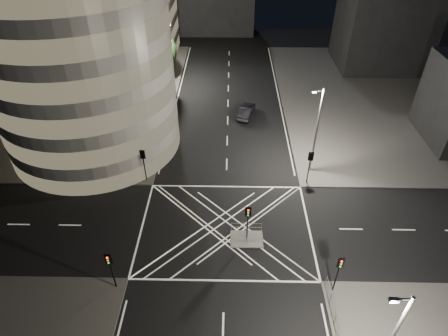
{
  "coord_description": "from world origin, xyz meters",
  "views": [
    {
      "loc": [
        0.35,
        -24.8,
        26.49
      ],
      "look_at": [
        -0.23,
        5.42,
        3.0
      ],
      "focal_mm": 30.0,
      "sensor_mm": 36.0,
      "label": 1
    }
  ],
  "objects_px": {
    "traffic_signal_nl": "(110,265)",
    "central_island": "(247,239)",
    "traffic_signal_nr": "(339,268)",
    "street_lamp_left_near": "(143,113)",
    "street_lamp_right_far": "(316,129)",
    "traffic_signal_fr": "(310,162)",
    "sedan": "(246,111)",
    "traffic_signal_island": "(248,217)",
    "street_lamp_left_far": "(166,54)",
    "traffic_signal_fl": "(143,160)"
  },
  "relations": [
    {
      "from": "traffic_signal_nl",
      "to": "central_island",
      "type": "bearing_deg",
      "value": 26.14
    },
    {
      "from": "street_lamp_right_far",
      "to": "sedan",
      "type": "bearing_deg",
      "value": 119.21
    },
    {
      "from": "traffic_signal_fl",
      "to": "sedan",
      "type": "xyz_separation_m",
      "value": [
        11.38,
        14.46,
        -2.12
      ]
    },
    {
      "from": "traffic_signal_island",
      "to": "street_lamp_right_far",
      "type": "distance_m",
      "value": 13.13
    },
    {
      "from": "traffic_signal_island",
      "to": "street_lamp_right_far",
      "type": "relative_size",
      "value": 0.4
    },
    {
      "from": "traffic_signal_nr",
      "to": "traffic_signal_island",
      "type": "distance_m",
      "value": 8.62
    },
    {
      "from": "central_island",
      "to": "traffic_signal_nr",
      "type": "relative_size",
      "value": 0.75
    },
    {
      "from": "traffic_signal_island",
      "to": "street_lamp_right_far",
      "type": "xyz_separation_m",
      "value": [
        7.44,
        10.5,
        2.63
      ]
    },
    {
      "from": "traffic_signal_fl",
      "to": "traffic_signal_nr",
      "type": "distance_m",
      "value": 22.24
    },
    {
      "from": "street_lamp_left_near",
      "to": "street_lamp_right_far",
      "type": "relative_size",
      "value": 1.0
    },
    {
      "from": "street_lamp_left_near",
      "to": "street_lamp_left_far",
      "type": "xyz_separation_m",
      "value": [
        0.0,
        18.0,
        0.0
      ]
    },
    {
      "from": "traffic_signal_nr",
      "to": "street_lamp_left_near",
      "type": "xyz_separation_m",
      "value": [
        -18.24,
        18.8,
        2.63
      ]
    },
    {
      "from": "central_island",
      "to": "sedan",
      "type": "xyz_separation_m",
      "value": [
        0.58,
        22.76,
        0.72
      ]
    },
    {
      "from": "traffic_signal_fl",
      "to": "traffic_signal_nl",
      "type": "relative_size",
      "value": 1.0
    },
    {
      "from": "street_lamp_left_near",
      "to": "traffic_signal_fr",
      "type": "bearing_deg",
      "value": -15.92
    },
    {
      "from": "traffic_signal_fl",
      "to": "street_lamp_left_near",
      "type": "distance_m",
      "value": 5.86
    },
    {
      "from": "traffic_signal_island",
      "to": "street_lamp_left_near",
      "type": "height_order",
      "value": "street_lamp_left_near"
    },
    {
      "from": "traffic_signal_fr",
      "to": "traffic_signal_island",
      "type": "relative_size",
      "value": 1.0
    },
    {
      "from": "central_island",
      "to": "street_lamp_right_far",
      "type": "height_order",
      "value": "street_lamp_right_far"
    },
    {
      "from": "street_lamp_left_far",
      "to": "traffic_signal_nr",
      "type": "bearing_deg",
      "value": -63.64
    },
    {
      "from": "traffic_signal_island",
      "to": "street_lamp_left_far",
      "type": "xyz_separation_m",
      "value": [
        -11.44,
        31.5,
        2.63
      ]
    },
    {
      "from": "traffic_signal_nr",
      "to": "sedan",
      "type": "height_order",
      "value": "traffic_signal_nr"
    },
    {
      "from": "traffic_signal_fl",
      "to": "sedan",
      "type": "distance_m",
      "value": 18.52
    },
    {
      "from": "traffic_signal_island",
      "to": "street_lamp_left_near",
      "type": "bearing_deg",
      "value": 130.27
    },
    {
      "from": "traffic_signal_nr",
      "to": "traffic_signal_fr",
      "type": "bearing_deg",
      "value": 90.0
    },
    {
      "from": "street_lamp_left_far",
      "to": "street_lamp_right_far",
      "type": "xyz_separation_m",
      "value": [
        18.87,
        -21.0,
        0.0
      ]
    },
    {
      "from": "traffic_signal_nl",
      "to": "traffic_signal_island",
      "type": "xyz_separation_m",
      "value": [
        10.8,
        5.3,
        0.0
      ]
    },
    {
      "from": "central_island",
      "to": "traffic_signal_nr",
      "type": "bearing_deg",
      "value": -37.93
    },
    {
      "from": "traffic_signal_nl",
      "to": "traffic_signal_fr",
      "type": "xyz_separation_m",
      "value": [
        17.6,
        13.6,
        0.0
      ]
    },
    {
      "from": "central_island",
      "to": "traffic_signal_nl",
      "type": "bearing_deg",
      "value": -153.86
    },
    {
      "from": "traffic_signal_fl",
      "to": "street_lamp_left_near",
      "type": "height_order",
      "value": "street_lamp_left_near"
    },
    {
      "from": "traffic_signal_nr",
      "to": "street_lamp_right_far",
      "type": "bearing_deg",
      "value": 87.7
    },
    {
      "from": "traffic_signal_nl",
      "to": "street_lamp_left_near",
      "type": "bearing_deg",
      "value": 91.94
    },
    {
      "from": "traffic_signal_fl",
      "to": "central_island",
      "type": "bearing_deg",
      "value": -37.54
    },
    {
      "from": "sedan",
      "to": "street_lamp_left_near",
      "type": "bearing_deg",
      "value": 52.59
    },
    {
      "from": "traffic_signal_fr",
      "to": "traffic_signal_island",
      "type": "distance_m",
      "value": 10.73
    },
    {
      "from": "traffic_signal_nr",
      "to": "street_lamp_right_far",
      "type": "height_order",
      "value": "street_lamp_right_far"
    },
    {
      "from": "traffic_signal_fl",
      "to": "sedan",
      "type": "relative_size",
      "value": 0.83
    },
    {
      "from": "street_lamp_right_far",
      "to": "street_lamp_left_near",
      "type": "bearing_deg",
      "value": 170.97
    },
    {
      "from": "traffic_signal_nr",
      "to": "street_lamp_left_near",
      "type": "distance_m",
      "value": 26.32
    },
    {
      "from": "traffic_signal_nl",
      "to": "traffic_signal_island",
      "type": "height_order",
      "value": "same"
    },
    {
      "from": "street_lamp_right_far",
      "to": "central_island",
      "type": "bearing_deg",
      "value": -125.3
    },
    {
      "from": "traffic_signal_nl",
      "to": "street_lamp_left_near",
      "type": "xyz_separation_m",
      "value": [
        -0.64,
        18.8,
        2.63
      ]
    },
    {
      "from": "traffic_signal_nl",
      "to": "sedan",
      "type": "height_order",
      "value": "traffic_signal_nl"
    },
    {
      "from": "traffic_signal_island",
      "to": "street_lamp_left_far",
      "type": "relative_size",
      "value": 0.4
    },
    {
      "from": "traffic_signal_island",
      "to": "traffic_signal_nr",
      "type": "bearing_deg",
      "value": -37.93
    },
    {
      "from": "central_island",
      "to": "traffic_signal_fr",
      "type": "bearing_deg",
      "value": 50.67
    },
    {
      "from": "sedan",
      "to": "traffic_signal_island",
      "type": "bearing_deg",
      "value": 103.49
    },
    {
      "from": "street_lamp_right_far",
      "to": "traffic_signal_nl",
      "type": "bearing_deg",
      "value": -139.09
    },
    {
      "from": "traffic_signal_fr",
      "to": "traffic_signal_island",
      "type": "xyz_separation_m",
      "value": [
        -6.8,
        -8.3,
        0.0
      ]
    }
  ]
}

